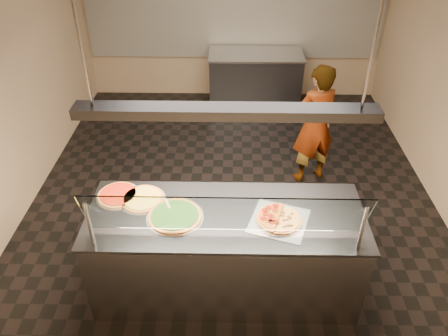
{
  "coord_description": "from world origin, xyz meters",
  "views": [
    {
      "loc": [
        -0.02,
        -4.3,
        3.49
      ],
      "look_at": [
        -0.09,
        -0.81,
        1.02
      ],
      "focal_mm": 35.0,
      "sensor_mm": 36.0,
      "label": 1
    }
  ],
  "objects_px": {
    "perforated_tray": "(279,220)",
    "prep_table": "(255,80)",
    "sneeze_guard": "(225,215)",
    "pizza_tomato": "(118,195)",
    "pizza_spatula": "(173,206)",
    "serving_counter": "(226,251)",
    "pizza_cheese": "(143,198)",
    "worker": "(315,125)",
    "heat_lamp_housing": "(226,112)",
    "pizza_spinach": "(175,216)",
    "half_pizza_sausage": "(290,219)",
    "half_pizza_pepperoni": "(268,218)"
  },
  "relations": [
    {
      "from": "sneeze_guard",
      "to": "pizza_tomato",
      "type": "distance_m",
      "value": 1.2
    },
    {
      "from": "half_pizza_pepperoni",
      "to": "prep_table",
      "type": "height_order",
      "value": "half_pizza_pepperoni"
    },
    {
      "from": "half_pizza_sausage",
      "to": "pizza_spatula",
      "type": "relative_size",
      "value": 1.76
    },
    {
      "from": "pizza_cheese",
      "to": "pizza_tomato",
      "type": "bearing_deg",
      "value": 167.62
    },
    {
      "from": "perforated_tray",
      "to": "heat_lamp_housing",
      "type": "height_order",
      "value": "heat_lamp_housing"
    },
    {
      "from": "sneeze_guard",
      "to": "half_pizza_pepperoni",
      "type": "relative_size",
      "value": 5.17
    },
    {
      "from": "serving_counter",
      "to": "half_pizza_pepperoni",
      "type": "bearing_deg",
      "value": -11.39
    },
    {
      "from": "half_pizza_pepperoni",
      "to": "worker",
      "type": "distance_m",
      "value": 2.05
    },
    {
      "from": "pizza_tomato",
      "to": "half_pizza_pepperoni",
      "type": "bearing_deg",
      "value": -12.94
    },
    {
      "from": "perforated_tray",
      "to": "pizza_spatula",
      "type": "relative_size",
      "value": 2.42
    },
    {
      "from": "pizza_spinach",
      "to": "pizza_spatula",
      "type": "xyz_separation_m",
      "value": [
        -0.03,
        0.12,
        0.01
      ]
    },
    {
      "from": "half_pizza_sausage",
      "to": "pizza_tomato",
      "type": "relative_size",
      "value": 1.06
    },
    {
      "from": "heat_lamp_housing",
      "to": "half_pizza_pepperoni",
      "type": "bearing_deg",
      "value": -11.39
    },
    {
      "from": "pizza_spinach",
      "to": "pizza_tomato",
      "type": "relative_size",
      "value": 1.24
    },
    {
      "from": "perforated_tray",
      "to": "prep_table",
      "type": "relative_size",
      "value": 0.39
    },
    {
      "from": "half_pizza_pepperoni",
      "to": "half_pizza_sausage",
      "type": "relative_size",
      "value": 1.0
    },
    {
      "from": "worker",
      "to": "pizza_spatula",
      "type": "bearing_deg",
      "value": 27.33
    },
    {
      "from": "serving_counter",
      "to": "pizza_spatula",
      "type": "relative_size",
      "value": 10.05
    },
    {
      "from": "perforated_tray",
      "to": "worker",
      "type": "relative_size",
      "value": 0.37
    },
    {
      "from": "perforated_tray",
      "to": "half_pizza_sausage",
      "type": "xyz_separation_m",
      "value": [
        0.09,
        -0.0,
        0.02
      ]
    },
    {
      "from": "half_pizza_pepperoni",
      "to": "heat_lamp_housing",
      "type": "xyz_separation_m",
      "value": [
        -0.37,
        0.07,
        0.99
      ]
    },
    {
      "from": "pizza_cheese",
      "to": "worker",
      "type": "xyz_separation_m",
      "value": [
        1.84,
        1.65,
        -0.15
      ]
    },
    {
      "from": "sneeze_guard",
      "to": "pizza_cheese",
      "type": "bearing_deg",
      "value": 145.32
    },
    {
      "from": "pizza_cheese",
      "to": "pizza_spinach",
      "type": "bearing_deg",
      "value": -35.63
    },
    {
      "from": "half_pizza_pepperoni",
      "to": "prep_table",
      "type": "relative_size",
      "value": 0.28
    },
    {
      "from": "pizza_spatula",
      "to": "prep_table",
      "type": "xyz_separation_m",
      "value": [
        0.9,
        3.86,
        -0.49
      ]
    },
    {
      "from": "pizza_tomato",
      "to": "heat_lamp_housing",
      "type": "relative_size",
      "value": 0.18
    },
    {
      "from": "half_pizza_pepperoni",
      "to": "worker",
      "type": "height_order",
      "value": "worker"
    },
    {
      "from": "pizza_cheese",
      "to": "serving_counter",
      "type": "bearing_deg",
      "value": -13.83
    },
    {
      "from": "sneeze_guard",
      "to": "half_pizza_sausage",
      "type": "bearing_deg",
      "value": 25.74
    },
    {
      "from": "pizza_cheese",
      "to": "pizza_tomato",
      "type": "relative_size",
      "value": 1.04
    },
    {
      "from": "half_pizza_pepperoni",
      "to": "prep_table",
      "type": "distance_m",
      "value": 4.04
    },
    {
      "from": "sneeze_guard",
      "to": "half_pizza_sausage",
      "type": "height_order",
      "value": "sneeze_guard"
    },
    {
      "from": "pizza_spinach",
      "to": "heat_lamp_housing",
      "type": "height_order",
      "value": "heat_lamp_housing"
    },
    {
      "from": "perforated_tray",
      "to": "pizza_spinach",
      "type": "relative_size",
      "value": 1.18
    },
    {
      "from": "half_pizza_sausage",
      "to": "pizza_tomato",
      "type": "height_order",
      "value": "half_pizza_sausage"
    },
    {
      "from": "perforated_tray",
      "to": "pizza_tomato",
      "type": "relative_size",
      "value": 1.46
    },
    {
      "from": "pizza_tomato",
      "to": "pizza_spatula",
      "type": "xyz_separation_m",
      "value": [
        0.53,
        -0.17,
        0.01
      ]
    },
    {
      "from": "serving_counter",
      "to": "sneeze_guard",
      "type": "bearing_deg",
      "value": -90.0
    },
    {
      "from": "half_pizza_sausage",
      "to": "pizza_spinach",
      "type": "distance_m",
      "value": 1.0
    },
    {
      "from": "serving_counter",
      "to": "heat_lamp_housing",
      "type": "bearing_deg",
      "value": 0.0
    },
    {
      "from": "pizza_spinach",
      "to": "pizza_spatula",
      "type": "distance_m",
      "value": 0.12
    },
    {
      "from": "heat_lamp_housing",
      "to": "pizza_cheese",
      "type": "bearing_deg",
      "value": 166.17
    },
    {
      "from": "sneeze_guard",
      "to": "pizza_tomato",
      "type": "xyz_separation_m",
      "value": [
        -1.0,
        0.58,
        -0.28
      ]
    },
    {
      "from": "prep_table",
      "to": "pizza_cheese",
      "type": "bearing_deg",
      "value": -107.67
    },
    {
      "from": "perforated_tray",
      "to": "pizza_spinach",
      "type": "distance_m",
      "value": 0.91
    },
    {
      "from": "perforated_tray",
      "to": "worker",
      "type": "bearing_deg",
      "value": 72.25
    },
    {
      "from": "prep_table",
      "to": "perforated_tray",
      "type": "bearing_deg",
      "value": -89.49
    },
    {
      "from": "worker",
      "to": "heat_lamp_housing",
      "type": "relative_size",
      "value": 0.69
    },
    {
      "from": "perforated_tray",
      "to": "prep_table",
      "type": "distance_m",
      "value": 4.04
    }
  ]
}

